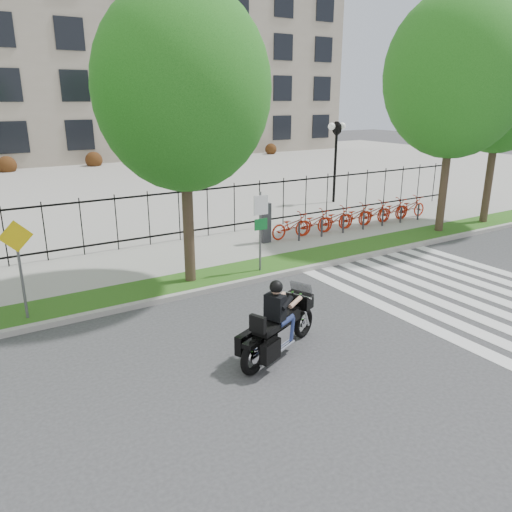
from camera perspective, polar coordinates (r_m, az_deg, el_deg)
ground at (r=12.07m, az=9.34°, el=-8.98°), size 120.00×120.00×0.00m
curb at (r=15.08m, az=-0.86°, el=-2.89°), size 60.00×0.20×0.15m
grass_verge at (r=15.77m, az=-2.45°, el=-1.97°), size 60.00×1.50×0.15m
sidewalk at (r=17.89m, az=-6.39°, el=0.32°), size 60.00×3.50×0.15m
plaza at (r=34.23m, az=-19.34°, el=7.69°), size 80.00×34.00×0.10m
crosswalk_stripes at (r=15.45m, az=23.05°, el=-4.12°), size 5.70×8.00×0.01m
iron_fence at (r=19.16m, az=-8.77°, el=4.71°), size 30.00×0.06×2.00m
office_building at (r=53.64m, az=-25.69°, el=20.91°), size 60.00×21.90×20.15m
lamp_post_right at (r=26.52m, az=9.15°, el=12.72°), size 1.06×0.70×4.25m
street_tree_1 at (r=14.19m, az=-8.39°, el=18.36°), size 4.79×4.79×8.20m
street_tree_2 at (r=21.34m, az=21.90°, el=18.62°), size 5.40×5.40×9.15m
street_tree_3 at (r=23.74m, az=26.16°, el=16.01°), size 4.00×4.00×7.57m
bike_share_station at (r=21.41m, az=11.15°, el=4.52°), size 8.89×0.86×1.50m
sign_pole_regulatory at (r=15.35m, az=0.52°, el=3.98°), size 0.50×0.09×2.50m
sign_pole_warning at (r=13.17m, az=-25.49°, el=-0.07°), size 0.78×0.09×2.49m
motorcycle_rider at (r=10.83m, az=2.71°, el=-7.83°), size 2.58×1.43×2.12m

